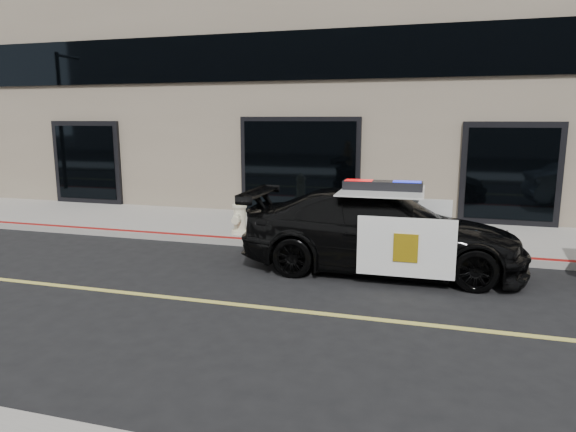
# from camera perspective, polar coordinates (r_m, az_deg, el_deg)

# --- Properties ---
(ground) EXTENTS (120.00, 120.00, 0.00)m
(ground) POSITION_cam_1_polar(r_m,az_deg,el_deg) (7.99, -4.87, -9.89)
(ground) COLOR black
(ground) RESTS_ON ground
(sidewalk_n) EXTENTS (60.00, 3.50, 0.15)m
(sidewalk_n) POSITION_cam_1_polar(r_m,az_deg,el_deg) (12.82, 3.59, -1.62)
(sidewalk_n) COLOR gray
(sidewalk_n) RESTS_ON ground
(building_n) EXTENTS (60.00, 7.00, 12.00)m
(building_n) POSITION_cam_1_polar(r_m,az_deg,el_deg) (17.97, 7.77, 20.86)
(building_n) COLOR #756856
(building_n) RESTS_ON ground
(police_car) EXTENTS (2.46, 5.24, 1.69)m
(police_car) POSITION_cam_1_polar(r_m,az_deg,el_deg) (9.75, 10.32, -1.59)
(police_car) COLOR black
(police_car) RESTS_ON ground
(fire_hydrant) EXTENTS (0.40, 0.55, 0.87)m
(fire_hydrant) POSITION_cam_1_polar(r_m,az_deg,el_deg) (12.07, -5.41, -0.07)
(fire_hydrant) COLOR #F6F4C4
(fire_hydrant) RESTS_ON sidewalk_n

